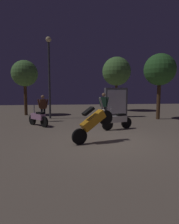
{
  "coord_description": "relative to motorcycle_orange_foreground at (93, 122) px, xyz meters",
  "views": [
    {
      "loc": [
        -1.52,
        -6.6,
        1.84
      ],
      "look_at": [
        -0.53,
        1.04,
        1.0
      ],
      "focal_mm": 30.33,
      "sensor_mm": 36.0,
      "label": 1
    }
  ],
  "objects": [
    {
      "name": "tree_left_bg",
      "position": [
        3.86,
        10.95,
        2.96
      ],
      "size": [
        2.67,
        2.67,
        5.05
      ],
      "color": "#4C331E",
      "rests_on": "ground_plane"
    },
    {
      "name": "streetlamp_near",
      "position": [
        -2.01,
        6.43,
        2.66
      ],
      "size": [
        0.36,
        0.36,
        5.42
      ],
      "color": "#38383D",
      "rests_on": "ground_plane"
    },
    {
      "name": "tree_right_bg",
      "position": [
        5.17,
        5.21,
        2.48
      ],
      "size": [
        2.05,
        2.05,
        4.28
      ],
      "color": "#4C331E",
      "rests_on": "ground_plane"
    },
    {
      "name": "motorcycle_white_parked_right",
      "position": [
        1.53,
        2.2,
        -0.31
      ],
      "size": [
        1.61,
        0.61,
        1.11
      ],
      "rotation": [
        0.0,
        0.0,
        3.46
      ],
      "color": "black",
      "rests_on": "ground_plane"
    },
    {
      "name": "tree_center_bg",
      "position": [
        -4.02,
        8.57,
        2.44
      ],
      "size": [
        1.98,
        1.98,
        4.21
      ],
      "color": "#4C331E",
      "rests_on": "ground_plane"
    },
    {
      "name": "person_bystander_far",
      "position": [
        -2.33,
        5.15,
        0.21
      ],
      "size": [
        0.66,
        0.33,
        1.62
      ],
      "rotation": [
        0.0,
        0.0,
        4.98
      ],
      "color": "black",
      "rests_on": "ground_plane"
    },
    {
      "name": "motorcycle_orange_foreground",
      "position": [
        0.0,
        0.0,
        0.0
      ],
      "size": [
        1.57,
        0.73,
        1.63
      ],
      "rotation": [
        0.0,
        0.0,
        0.4
      ],
      "color": "black",
      "rests_on": "ground_plane"
    },
    {
      "name": "person_rider_beside",
      "position": [
        1.48,
        5.26,
        0.31
      ],
      "size": [
        0.65,
        0.36,
        1.75
      ],
      "rotation": [
        0.0,
        0.0,
        4.32
      ],
      "color": "black",
      "rests_on": "ground_plane"
    },
    {
      "name": "kiosk_billboard",
      "position": [
        2.65,
        6.63,
        0.31
      ],
      "size": [
        1.63,
        0.62,
        2.1
      ],
      "rotation": [
        0.0,
        0.0,
        3.2
      ],
      "color": "#595960",
      "rests_on": "ground_plane"
    },
    {
      "name": "ground_plane",
      "position": [
        0.53,
        -0.04,
        -0.74
      ],
      "size": [
        40.0,
        40.0,
        0.0
      ],
      "primitive_type": "plane",
      "color": "#756656"
    },
    {
      "name": "motorcycle_pink_parked_left",
      "position": [
        -2.42,
        3.62,
        -0.31
      ],
      "size": [
        1.17,
        1.32,
        1.11
      ],
      "rotation": [
        0.0,
        0.0,
        2.29
      ],
      "color": "black",
      "rests_on": "ground_plane"
    }
  ]
}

